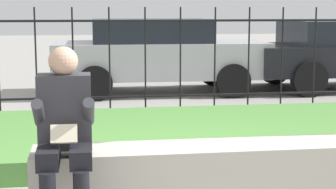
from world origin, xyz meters
TOP-DOWN VIEW (x-y plane):
  - stone_bench at (0.29, 0.00)m, footprint 3.13×0.47m
  - person_seated_reader at (-1.01, -0.27)m, footprint 0.42×0.73m
  - grass_berm at (0.00, 2.02)m, footprint 9.59×2.64m
  - iron_fence at (-0.00, 3.69)m, footprint 7.59×0.03m
  - car_parked_center at (0.50, 6.16)m, footprint 3.92×1.88m

SIDE VIEW (x-z plane):
  - grass_berm at x=0.00m, z-range 0.00..0.22m
  - stone_bench at x=0.29m, z-range -0.03..0.47m
  - person_seated_reader at x=-1.01m, z-range 0.07..1.36m
  - car_parked_center at x=0.50m, z-range 0.05..1.42m
  - iron_fence at x=0.00m, z-range 0.04..1.62m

